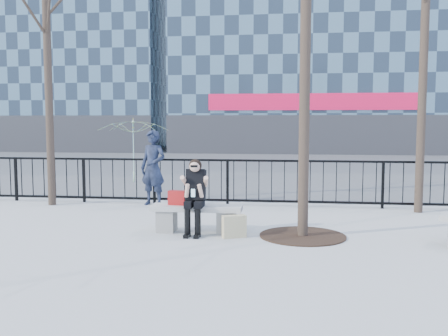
# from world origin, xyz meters

# --- Properties ---
(ground) EXTENTS (120.00, 120.00, 0.00)m
(ground) POSITION_xyz_m (0.00, 0.00, 0.00)
(ground) COLOR #A6A5A0
(ground) RESTS_ON ground
(street_surface) EXTENTS (60.00, 23.00, 0.01)m
(street_surface) POSITION_xyz_m (0.00, 15.00, 0.00)
(street_surface) COLOR #474747
(street_surface) RESTS_ON ground
(railing) EXTENTS (14.00, 0.06, 1.10)m
(railing) POSITION_xyz_m (0.00, 3.00, 0.55)
(railing) COLOR black
(railing) RESTS_ON ground
(tree_grate) EXTENTS (1.50, 1.50, 0.02)m
(tree_grate) POSITION_xyz_m (1.90, -0.10, 0.01)
(tree_grate) COLOR black
(tree_grate) RESTS_ON ground
(bench_main) EXTENTS (1.65, 0.46, 0.49)m
(bench_main) POSITION_xyz_m (0.00, 0.00, 0.30)
(bench_main) COLOR slate
(bench_main) RESTS_ON ground
(seated_woman) EXTENTS (0.50, 0.64, 1.34)m
(seated_woman) POSITION_xyz_m (0.00, -0.16, 0.67)
(seated_woman) COLOR black
(seated_woman) RESTS_ON ground
(handbag) EXTENTS (0.33, 0.18, 0.26)m
(handbag) POSITION_xyz_m (-0.36, 0.02, 0.62)
(handbag) COLOR #A31414
(handbag) RESTS_ON bench_main
(shopping_bag) EXTENTS (0.43, 0.31, 0.39)m
(shopping_bag) POSITION_xyz_m (0.72, -0.33, 0.19)
(shopping_bag) COLOR beige
(shopping_bag) RESTS_ON ground
(standing_man) EXTENTS (0.76, 0.62, 1.80)m
(standing_man) POSITION_xyz_m (-1.57, 2.78, 0.90)
(standing_man) COLOR black
(standing_man) RESTS_ON ground
(vendor_umbrella) EXTENTS (3.03, 3.06, 2.13)m
(vendor_umbrella) POSITION_xyz_m (-3.39, 7.02, 1.06)
(vendor_umbrella) COLOR yellow
(vendor_umbrella) RESTS_ON ground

